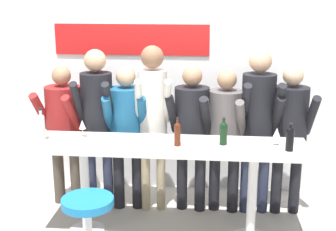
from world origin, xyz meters
name	(u,v)px	position (x,y,z in m)	size (l,w,h in m)	color
back_wall	(177,80)	(-0.01, 1.27, 1.36)	(4.28, 0.12, 2.71)	white
tasting_table	(167,157)	(0.00, 0.00, 0.84)	(2.68, 0.58, 0.98)	silver
bar_stool	(89,222)	(-0.62, -0.66, 0.46)	(0.47, 0.47, 0.68)	silver
person_far_left	(64,122)	(-1.22, 0.63, 0.99)	(0.53, 0.60, 1.61)	#473D33
person_left	(97,112)	(-0.82, 0.56, 1.13)	(0.42, 0.55, 1.81)	#23283D
person_center_left	(127,124)	(-0.50, 0.58, 1.00)	(0.48, 0.56, 1.62)	black
person_center	(153,109)	(-0.21, 0.56, 1.18)	(0.42, 0.57, 1.85)	gray
person_center_right	(192,124)	(0.21, 0.60, 1.01)	(0.50, 0.59, 1.64)	black
person_right	(225,127)	(0.57, 0.61, 0.99)	(0.51, 0.59, 1.60)	black
person_far_right	(258,114)	(0.91, 0.60, 1.14)	(0.45, 0.58, 1.82)	#23283D
person_rightmost	(290,124)	(1.26, 0.62, 1.03)	(0.47, 0.56, 1.66)	black
wine_bottle_0	(223,132)	(0.54, 0.00, 1.11)	(0.07, 0.07, 0.26)	black
wine_bottle_1	(41,126)	(-1.23, -0.03, 1.13)	(0.07, 0.07, 0.32)	#B7BCC1
wine_bottle_2	(290,138)	(1.14, -0.12, 1.11)	(0.07, 0.07, 0.26)	black
wine_bottle_3	(177,133)	(0.10, -0.07, 1.11)	(0.06, 0.06, 0.27)	#4C1E0F
wine_glass_0	(82,125)	(-0.86, 0.10, 1.11)	(0.07, 0.07, 0.18)	silver
wine_glass_1	(277,133)	(1.03, 0.01, 1.11)	(0.07, 0.07, 0.18)	silver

